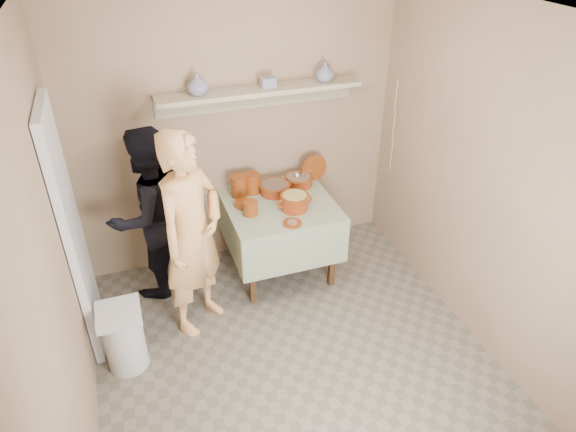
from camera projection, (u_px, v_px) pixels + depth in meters
name	position (u px, v px, depth m)	size (l,w,h in m)	color
ground	(301.00, 372.00, 3.97)	(3.50, 3.50, 0.00)	#716A59
tile_panel	(74.00, 235.00, 3.79)	(0.06, 0.70, 2.00)	silver
plate_stack_a	(239.00, 186.00, 4.71)	(0.15, 0.15, 0.20)	maroon
plate_stack_b	(252.00, 183.00, 4.76)	(0.16, 0.16, 0.19)	maroon
bowl_stack	(250.00, 208.00, 4.44)	(0.13, 0.13, 0.13)	maroon
empty_bowl	(244.00, 204.00, 4.58)	(0.16, 0.16, 0.05)	maroon
propped_lid	(314.00, 169.00, 4.96)	(0.28, 0.28, 0.02)	maroon
vase_right	(325.00, 72.00, 4.52)	(0.16, 0.16, 0.17)	navy
vase_left	(197.00, 84.00, 4.21)	(0.17, 0.17, 0.18)	navy
ceramic_box	(268.00, 83.00, 4.38)	(0.13, 0.09, 0.09)	navy
person_cook	(192.00, 236.00, 4.00)	(0.64, 0.42, 1.75)	#E9A664
person_helper	(150.00, 215.00, 4.41)	(0.77, 0.60, 1.59)	black
room_shell	(305.00, 190.00, 3.11)	(3.04, 3.54, 2.62)	#9D8060
serving_table	(279.00, 213.00, 4.72)	(0.97, 0.97, 0.76)	#4C2D16
cazuela_meat_a	(275.00, 188.00, 4.77)	(0.30, 0.30, 0.10)	maroon
cazuela_meat_b	(299.00, 180.00, 4.89)	(0.28, 0.28, 0.10)	maroon
ladle	(298.00, 175.00, 4.87)	(0.08, 0.26, 0.19)	silver
cazuela_rice	(295.00, 201.00, 4.51)	(0.33, 0.25, 0.14)	maroon
front_plate	(292.00, 223.00, 4.34)	(0.16, 0.16, 0.03)	maroon
wall_shelf	(259.00, 92.00, 4.45)	(1.80, 0.25, 0.21)	tan
trash_bin	(124.00, 338.00, 3.88)	(0.32, 0.32, 0.56)	silver
electrical_cord	(394.00, 127.00, 4.89)	(0.01, 0.05, 0.90)	silver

